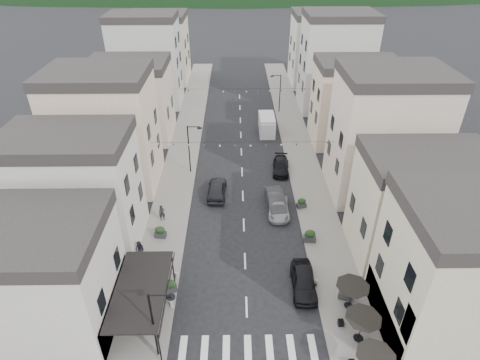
% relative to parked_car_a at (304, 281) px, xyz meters
% --- Properties ---
extents(sidewalk_left, '(4.00, 76.00, 0.12)m').
position_rel_parked_car_a_xyz_m(sidewalk_left, '(-12.10, 24.18, -0.74)').
color(sidewalk_left, slate).
rests_on(sidewalk_left, ground).
extents(sidewalk_right, '(4.00, 76.00, 0.12)m').
position_rel_parked_car_a_xyz_m(sidewalk_right, '(2.90, 24.18, -0.74)').
color(sidewalk_right, slate).
rests_on(sidewalk_right, ground).
extents(boutique_building, '(12.00, 8.00, 8.00)m').
position_rel_parked_car_a_xyz_m(boutique_building, '(-20.10, -2.82, 3.20)').
color(boutique_building, beige).
rests_on(boutique_building, ground).
extents(bistro_building, '(10.00, 8.00, 10.00)m').
position_rel_parked_car_a_xyz_m(bistro_building, '(9.90, -3.82, 4.20)').
color(bistro_building, beige).
rests_on(bistro_building, ground).
extents(boutique_awning, '(3.77, 7.50, 3.28)m').
position_rel_parked_car_a_xyz_m(boutique_awning, '(-11.85, -2.82, 2.32)').
color(boutique_awning, black).
rests_on(boutique_awning, ground).
extents(buildings_row_left, '(10.20, 54.16, 14.00)m').
position_rel_parked_car_a_xyz_m(buildings_row_left, '(-19.10, 29.93, 5.32)').
color(buildings_row_left, beige).
rests_on(buildings_row_left, ground).
extents(buildings_row_right, '(10.20, 54.16, 14.50)m').
position_rel_parked_car_a_xyz_m(buildings_row_right, '(9.90, 28.77, 5.52)').
color(buildings_row_right, beige).
rests_on(buildings_row_right, ground).
extents(cafe_terrace, '(2.50, 8.10, 2.53)m').
position_rel_parked_car_a_xyz_m(cafe_terrace, '(3.10, -5.02, 1.56)').
color(cafe_terrace, black).
rests_on(cafe_terrace, ground).
extents(streetlamp_left_near, '(1.70, 0.56, 6.00)m').
position_rel_parked_car_a_xyz_m(streetlamp_left_near, '(-10.42, -5.82, 2.90)').
color(streetlamp_left_near, black).
rests_on(streetlamp_left_near, ground).
extents(streetlamp_left_far, '(1.70, 0.56, 6.00)m').
position_rel_parked_car_a_xyz_m(streetlamp_left_far, '(-10.42, 18.18, 2.90)').
color(streetlamp_left_far, black).
rests_on(streetlamp_left_far, ground).
extents(streetlamp_right_far, '(1.70, 0.56, 6.00)m').
position_rel_parked_car_a_xyz_m(streetlamp_right_far, '(1.22, 36.18, 2.90)').
color(streetlamp_right_far, black).
rests_on(streetlamp_right_far, ground).
extents(bollards, '(11.66, 10.26, 0.60)m').
position_rel_parked_car_a_xyz_m(bollards, '(-4.60, -2.32, -0.38)').
color(bollards, gray).
rests_on(bollards, ground).
extents(bunting_near, '(19.00, 0.28, 0.62)m').
position_rel_parked_car_a_xyz_m(bunting_near, '(-4.60, 14.18, 4.86)').
color(bunting_near, black).
rests_on(bunting_near, ground).
extents(bunting_far, '(19.00, 0.28, 0.62)m').
position_rel_parked_car_a_xyz_m(bunting_far, '(-4.60, 30.18, 4.86)').
color(bunting_far, black).
rests_on(bunting_far, ground).
extents(parked_car_a, '(2.03, 4.74, 1.59)m').
position_rel_parked_car_a_xyz_m(parked_car_a, '(0.00, 0.00, 0.00)').
color(parked_car_a, black).
rests_on(parked_car_a, ground).
extents(parked_car_b, '(2.09, 4.97, 1.59)m').
position_rel_parked_car_a_xyz_m(parked_car_b, '(-1.27, 11.04, -0.00)').
color(parked_car_b, '#2E2E31').
rests_on(parked_car_b, ground).
extents(parked_car_c, '(2.26, 4.62, 1.26)m').
position_rel_parked_car_a_xyz_m(parked_car_c, '(-1.07, 10.05, -0.17)').
color(parked_car_c, gray).
rests_on(parked_car_c, ground).
extents(parked_car_d, '(2.29, 4.71, 1.32)m').
position_rel_parked_car_a_xyz_m(parked_car_d, '(0.00, 18.35, -0.14)').
color(parked_car_d, black).
rests_on(parked_car_d, ground).
extents(parked_car_e, '(2.14, 4.90, 1.64)m').
position_rel_parked_car_a_xyz_m(parked_car_e, '(-7.40, 13.33, 0.02)').
color(parked_car_e, black).
rests_on(parked_car_e, ground).
extents(delivery_van, '(2.14, 5.33, 2.55)m').
position_rel_parked_car_a_xyz_m(delivery_van, '(-0.94, 29.08, 0.45)').
color(delivery_van, silver).
rests_on(delivery_van, ground).
extents(pedestrian_a, '(0.70, 0.54, 1.70)m').
position_rel_parked_car_a_xyz_m(pedestrian_a, '(-12.61, 8.94, 0.17)').
color(pedestrian_a, black).
rests_on(pedestrian_a, sidewalk_left).
extents(pedestrian_b, '(1.04, 0.92, 1.77)m').
position_rel_parked_car_a_xyz_m(pedestrian_b, '(-13.71, 3.62, 0.21)').
color(pedestrian_b, black).
rests_on(pedestrian_b, sidewalk_left).
extents(planter_la, '(1.15, 0.82, 1.16)m').
position_rel_parked_car_a_xyz_m(planter_la, '(-10.60, -0.25, -0.12)').
color(planter_la, '#29292C').
rests_on(planter_la, sidewalk_left).
extents(planter_lb, '(1.13, 0.73, 1.19)m').
position_rel_parked_car_a_xyz_m(planter_lb, '(-12.42, 6.36, -0.10)').
color(planter_lb, '#2B2B2D').
rests_on(planter_lb, sidewalk_left).
extents(planter_ra, '(1.23, 0.92, 1.22)m').
position_rel_parked_car_a_xyz_m(planter_ra, '(3.13, -1.12, -0.08)').
color(planter_ra, '#2D2D2F').
rests_on(planter_ra, sidewalk_right).
extents(planter_rb, '(1.17, 0.72, 1.25)m').
position_rel_parked_car_a_xyz_m(planter_rb, '(1.40, 5.60, -0.07)').
color(planter_rb, '#2D2D30').
rests_on(planter_rb, sidewalk_right).
extents(planter_rc, '(1.08, 0.79, 1.08)m').
position_rel_parked_car_a_xyz_m(planter_rc, '(1.40, 10.87, -0.15)').
color(planter_rc, '#2F2F32').
rests_on(planter_rc, sidewalk_right).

